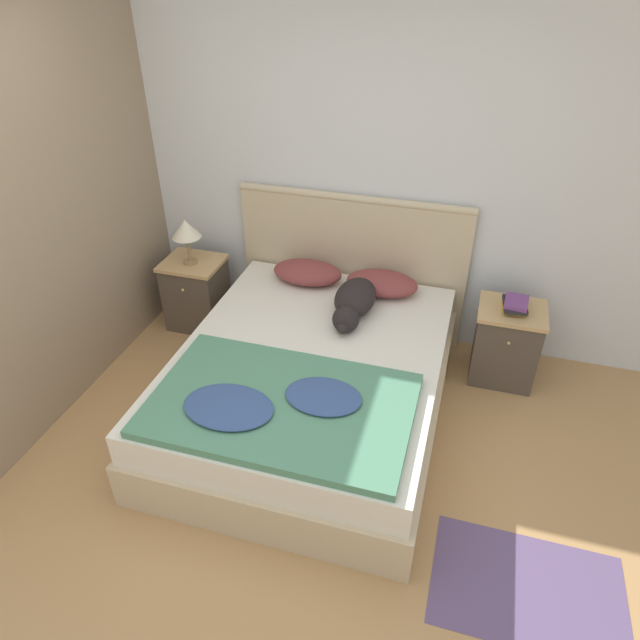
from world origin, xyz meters
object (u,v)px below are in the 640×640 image
object	(u,v)px
nightstand_right	(506,343)
pillow_right	(382,283)
dog	(354,301)
bed	(311,383)
book_stack	(515,305)
pillow_left	(307,272)
nightstand_left	(197,293)
table_lamp	(186,230)

from	to	relation	value
nightstand_right	pillow_right	world-z (taller)	pillow_right
nightstand_right	dog	xyz separation A→B (m)	(-1.05, -0.26, 0.32)
bed	book_stack	world-z (taller)	book_stack
bed	pillow_left	distance (m)	0.94
bed	nightstand_left	world-z (taller)	nightstand_left
bed	pillow_right	bearing A→B (deg)	71.19
nightstand_left	nightstand_right	xyz separation A→B (m)	(2.40, 0.00, 0.00)
book_stack	dog	bearing A→B (deg)	-166.28
dog	book_stack	world-z (taller)	dog
nightstand_left	book_stack	world-z (taller)	book_stack
bed	nightstand_left	distance (m)	1.42
table_lamp	bed	bearing A→B (deg)	-31.60
pillow_left	nightstand_right	bearing A→B (deg)	-2.52
nightstand_left	table_lamp	world-z (taller)	table_lamp
pillow_right	pillow_left	bearing A→B (deg)	180.00
nightstand_left	pillow_right	world-z (taller)	pillow_right
pillow_left	pillow_right	world-z (taller)	same
nightstand_left	pillow_left	world-z (taller)	pillow_left
nightstand_right	book_stack	distance (m)	0.33
bed	pillow_right	size ratio (longest dim) A/B	4.00
table_lamp	pillow_left	bearing A→B (deg)	5.64
pillow_left	pillow_right	xyz separation A→B (m)	(0.57, 0.00, 0.00)
bed	dog	size ratio (longest dim) A/B	3.01
nightstand_right	nightstand_left	bearing A→B (deg)	180.00
nightstand_left	table_lamp	distance (m)	0.56
pillow_left	dog	distance (m)	0.54
nightstand_right	pillow_right	bearing A→B (deg)	175.94
nightstand_left	table_lamp	size ratio (longest dim) A/B	1.61
pillow_right	book_stack	world-z (taller)	pillow_right
bed	pillow_right	distance (m)	0.94
bed	nightstand_left	bearing A→B (deg)	147.53
bed	table_lamp	xyz separation A→B (m)	(-1.20, 0.74, 0.60)
table_lamp	pillow_right	bearing A→B (deg)	3.50
nightstand_left	pillow_right	bearing A→B (deg)	2.52
dog	table_lamp	bearing A→B (deg)	170.10
nightstand_right	dog	bearing A→B (deg)	-166.00
pillow_left	table_lamp	distance (m)	0.96
pillow_left	book_stack	bearing A→B (deg)	-2.67
bed	table_lamp	bearing A→B (deg)	148.40
bed	nightstand_left	xyz separation A→B (m)	(-1.20, 0.76, 0.04)
pillow_left	pillow_right	size ratio (longest dim) A/B	1.00
dog	book_stack	xyz separation A→B (m)	(1.05, 0.26, 0.01)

